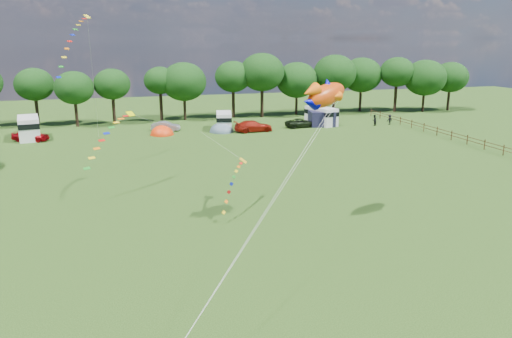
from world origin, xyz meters
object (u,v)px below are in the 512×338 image
object	(u,v)px
car_a	(30,135)
campervan_d	(321,115)
tent_greyblue	(222,132)
fish_kite	(323,95)
car_c	(254,126)
campervan_c	(224,120)
walker_a	(374,120)
walker_b	(390,120)
tent_orange	(162,135)
campervan_b	(29,127)
car_d	(301,123)
car_b	(166,126)

from	to	relation	value
car_a	campervan_d	world-z (taller)	campervan_d
tent_greyblue	fish_kite	bearing A→B (deg)	-91.25
car_c	campervan_c	bearing A→B (deg)	47.03
tent_greyblue	campervan_d	bearing A→B (deg)	6.00
walker_a	walker_b	distance (m)	2.77
car_a	tent_orange	distance (m)	16.29
fish_kite	walker_b	bearing A→B (deg)	26.86
car_a	campervan_b	world-z (taller)	campervan_b
walker_a	car_a	bearing A→B (deg)	-29.35
car_c	tent_orange	world-z (taller)	car_c
campervan_c	campervan_d	size ratio (longest dim) A/B	0.90
car_a	car_d	world-z (taller)	car_a
car_c	fish_kite	world-z (taller)	fish_kite
walker_a	car_d	bearing A→B (deg)	-36.76
tent_greyblue	car_c	bearing A→B (deg)	-13.58
car_b	campervan_d	bearing A→B (deg)	-76.16
campervan_d	walker_b	xyz separation A→B (m)	(9.97, -2.53, -0.67)
car_c	campervan_d	world-z (taller)	campervan_d
campervan_b	car_c	bearing A→B (deg)	-104.46
car_d	tent_greyblue	size ratio (longest dim) A/B	1.24
car_c	campervan_c	size ratio (longest dim) A/B	0.97
car_b	campervan_d	distance (m)	22.84
walker_b	car_d	bearing A→B (deg)	-16.85
campervan_c	campervan_b	bearing A→B (deg)	101.24
car_c	campervan_c	world-z (taller)	campervan_c
car_c	campervan_d	xyz separation A→B (m)	(11.17, 2.66, 0.65)
tent_orange	walker_b	size ratio (longest dim) A/B	2.32
tent_orange	tent_greyblue	world-z (taller)	tent_greyblue
car_b	car_a	bearing A→B (deg)	115.65
car_d	car_a	bearing A→B (deg)	83.14
campervan_d	tent_greyblue	size ratio (longest dim) A/B	1.56
car_c	car_a	bearing A→B (deg)	82.29
car_d	car_b	bearing A→B (deg)	75.74
tent_greyblue	walker_b	bearing A→B (deg)	-2.04
car_a	car_b	distance (m)	17.25
car_a	walker_a	world-z (taller)	walker_a
campervan_c	walker_a	size ratio (longest dim) A/B	3.19
tent_greyblue	car_d	bearing A→B (deg)	2.51
campervan_b	fish_kite	world-z (taller)	fish_kite
car_c	campervan_d	bearing A→B (deg)	-81.71
car_a	car_b	size ratio (longest dim) A/B	1.24
campervan_d	tent_orange	size ratio (longest dim) A/B	1.68
campervan_d	tent_orange	xyz separation A→B (m)	(-23.58, -1.50, -1.40)
walker_a	walker_b	world-z (taller)	walker_a
car_a	tent_orange	xyz separation A→B (m)	(16.27, -0.15, -0.74)
car_b	tent_greyblue	world-z (taller)	car_b
car_a	walker_b	bearing A→B (deg)	-67.20
campervan_b	campervan_d	bearing A→B (deg)	-99.14
campervan_d	car_a	bearing A→B (deg)	76.24
car_d	campervan_d	world-z (taller)	campervan_d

